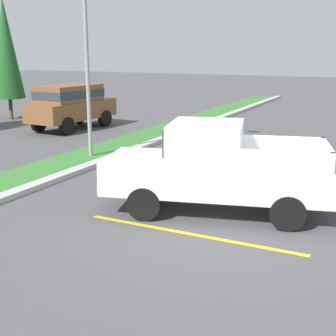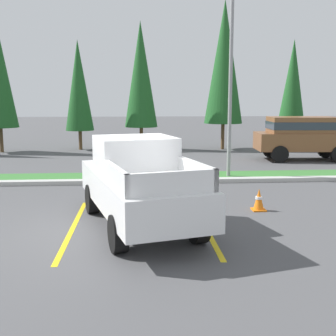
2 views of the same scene
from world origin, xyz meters
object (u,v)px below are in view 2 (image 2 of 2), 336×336
at_px(street_light, 232,62).
at_px(cypress_tree_right_inner, 141,75).
at_px(suv_distant, 303,135).
at_px(cypress_tree_rightmost, 224,62).
at_px(pickup_truck_main, 138,183).
at_px(cypress_tree_far_right, 293,85).
at_px(cypress_tree_center, 79,86).
at_px(traffic_cone, 259,200).

xyz_separation_m(street_light, cypress_tree_right_inner, (-3.20, 9.51, 0.02)).
xyz_separation_m(suv_distant, cypress_tree_rightmost, (-3.00, 4.70, 3.78)).
bearing_deg(suv_distant, pickup_truck_main, -127.84).
distance_m(suv_distant, cypress_tree_far_right, 5.80).
distance_m(suv_distant, cypress_tree_rightmost, 6.74).
xyz_separation_m(cypress_tree_rightmost, cypress_tree_far_right, (4.22, 0.37, -1.25)).
height_order(suv_distant, cypress_tree_center, cypress_tree_center).
bearing_deg(suv_distant, traffic_cone, -117.53).
bearing_deg(cypress_tree_far_right, suv_distant, -103.52).
bearing_deg(cypress_tree_right_inner, traffic_cone, -78.11).
bearing_deg(traffic_cone, cypress_tree_right_inner, 101.89).
bearing_deg(cypress_tree_rightmost, pickup_truck_main, -108.51).
height_order(suv_distant, cypress_tree_right_inner, cypress_tree_right_inner).
height_order(pickup_truck_main, cypress_tree_right_inner, cypress_tree_right_inner).
bearing_deg(cypress_tree_far_right, pickup_truck_main, -120.98).
distance_m(pickup_truck_main, cypress_tree_rightmost, 16.35).
distance_m(cypress_tree_rightmost, traffic_cone, 14.78).
xyz_separation_m(pickup_truck_main, cypress_tree_rightmost, (5.04, 15.04, 3.98)).
bearing_deg(street_light, cypress_tree_right_inner, 108.62).
xyz_separation_m(suv_distant, cypress_tree_far_right, (1.22, 5.07, 2.54)).
bearing_deg(street_light, traffic_cone, -92.56).
distance_m(street_light, cypress_tree_far_right, 11.18).
bearing_deg(cypress_tree_right_inner, pickup_truck_main, -90.93).
bearing_deg(suv_distant, cypress_tree_rightmost, 122.53).
height_order(cypress_tree_rightmost, traffic_cone, cypress_tree_rightmost).
bearing_deg(cypress_tree_far_right, cypress_tree_center, 179.67).
xyz_separation_m(street_light, cypress_tree_rightmost, (1.58, 9.18, 0.72)).
height_order(cypress_tree_center, cypress_tree_far_right, cypress_tree_far_right).
xyz_separation_m(cypress_tree_center, cypress_tree_rightmost, (8.36, -0.44, 1.32)).
distance_m(street_light, cypress_tree_center, 11.78).
relative_size(street_light, cypress_tree_right_inner, 1.02).
bearing_deg(cypress_tree_rightmost, cypress_tree_right_inner, 176.06).
bearing_deg(cypress_tree_rightmost, street_light, -99.77).
height_order(cypress_tree_center, cypress_tree_rightmost, cypress_tree_rightmost).
bearing_deg(cypress_tree_center, suv_distant, -24.35).
height_order(cypress_tree_right_inner, cypress_tree_far_right, cypress_tree_right_inner).
bearing_deg(suv_distant, street_light, -135.63).
xyz_separation_m(cypress_tree_right_inner, cypress_tree_far_right, (9.00, 0.04, -0.55)).
height_order(cypress_tree_far_right, traffic_cone, cypress_tree_far_right).
height_order(suv_distant, cypress_tree_far_right, cypress_tree_far_right).
relative_size(suv_distant, cypress_tree_right_inner, 0.64).
distance_m(pickup_truck_main, cypress_tree_center, 16.05).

